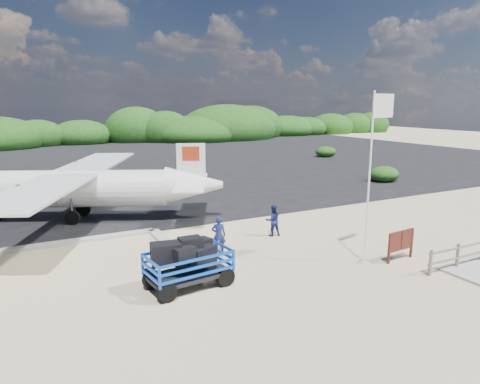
% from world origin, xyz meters
% --- Properties ---
extents(ground, '(160.00, 160.00, 0.00)m').
position_xyz_m(ground, '(0.00, 0.00, 0.00)').
color(ground, beige).
extents(asphalt_apron, '(90.00, 50.00, 0.04)m').
position_xyz_m(asphalt_apron, '(0.00, 30.00, 0.00)').
color(asphalt_apron, '#B2B2B2').
rests_on(asphalt_apron, ground).
extents(lagoon, '(9.00, 7.00, 0.40)m').
position_xyz_m(lagoon, '(-9.00, 1.50, 0.00)').
color(lagoon, '#B2B2B2').
rests_on(lagoon, ground).
extents(vegetation_band, '(124.00, 8.00, 4.40)m').
position_xyz_m(vegetation_band, '(0.00, 55.00, 0.00)').
color(vegetation_band, '#B2B2B2').
rests_on(vegetation_band, ground).
extents(baggage_cart, '(3.26, 2.10, 1.54)m').
position_xyz_m(baggage_cart, '(-5.21, -1.86, 0.00)').
color(baggage_cart, blue).
rests_on(baggage_cart, ground).
extents(flagpole, '(1.43, 0.83, 6.69)m').
position_xyz_m(flagpole, '(1.81, -2.88, 0.00)').
color(flagpole, white).
rests_on(flagpole, ground).
extents(signboard, '(1.57, 0.28, 1.29)m').
position_xyz_m(signboard, '(3.26, -3.36, 0.00)').
color(signboard, '#572218').
rests_on(signboard, ground).
extents(crew_a, '(0.70, 0.59, 1.64)m').
position_xyz_m(crew_a, '(-2.91, 0.70, 0.82)').
color(crew_a, navy).
rests_on(crew_a, ground).
extents(crew_b, '(0.86, 0.74, 1.53)m').
position_xyz_m(crew_b, '(0.42, 1.80, 0.76)').
color(crew_b, navy).
rests_on(crew_b, ground).
extents(aircraft_large, '(23.29, 23.29, 5.27)m').
position_xyz_m(aircraft_large, '(16.69, 21.58, 0.00)').
color(aircraft_large, '#B2B2B2').
rests_on(aircraft_large, ground).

